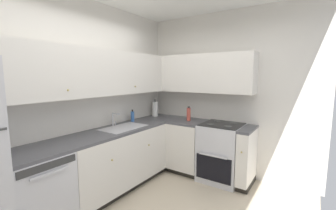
{
  "coord_description": "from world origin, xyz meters",
  "views": [
    {
      "loc": [
        -1.71,
        -1.25,
        1.65
      ],
      "look_at": [
        0.96,
        0.55,
        1.23
      ],
      "focal_mm": 23.63,
      "sensor_mm": 36.0,
      "label": 1
    }
  ],
  "objects": [
    {
      "name": "wall_right",
      "position": [
        1.89,
        0.0,
        1.35
      ],
      "size": [
        0.05,
        2.9,
        2.7
      ],
      "primitive_type": "cube",
      "color": "silver",
      "rests_on": "ground_plane"
    },
    {
      "name": "upper_cabinets_right",
      "position": [
        1.7,
        0.45,
        1.7
      ],
      "size": [
        0.32,
        1.9,
        0.63
      ],
      "color": "silver"
    },
    {
      "name": "paper_towel_roll",
      "position": [
        1.58,
        1.26,
        1.04
      ],
      "size": [
        0.11,
        0.11,
        0.34
      ],
      "color": "white",
      "rests_on": "countertop_back"
    },
    {
      "name": "lower_cabinets_back",
      "position": [
        0.44,
        1.11,
        0.44
      ],
      "size": [
        1.65,
        0.62,
        0.86
      ],
      "color": "silver",
      "rests_on": "ground_plane"
    },
    {
      "name": "countertop_back",
      "position": [
        0.44,
        1.1,
        0.88
      ],
      "size": [
        2.86,
        0.6,
        0.03
      ],
      "primitive_type": "cube",
      "color": "#4C4C51",
      "rests_on": "lower_cabinets_back"
    },
    {
      "name": "upper_cabinets_back",
      "position": [
        0.28,
        1.24,
        1.7
      ],
      "size": [
        2.54,
        0.34,
        0.63
      ],
      "color": "silver"
    },
    {
      "name": "dishwasher",
      "position": [
        -0.69,
        1.1,
        0.43
      ],
      "size": [
        0.6,
        0.63,
        0.86
      ],
      "color": "silver",
      "rests_on": "ground_plane"
    },
    {
      "name": "oven_range",
      "position": [
        1.58,
        -0.06,
        0.46
      ],
      "size": [
        0.68,
        0.62,
        1.05
      ],
      "color": "silver",
      "rests_on": "ground_plane"
    },
    {
      "name": "countertop_right",
      "position": [
        1.56,
        0.3,
        0.88
      ],
      "size": [
        0.6,
        1.35,
        0.03
      ],
      "color": "#4C4C51",
      "rests_on": "lower_cabinets_right"
    },
    {
      "name": "sink",
      "position": [
        0.57,
        1.07,
        0.86
      ],
      "size": [
        0.67,
        0.4,
        0.1
      ],
      "color": "#B7B7BC",
      "rests_on": "countertop_back"
    },
    {
      "name": "soap_bottle",
      "position": [
        0.98,
        1.28,
        0.99
      ],
      "size": [
        0.06,
        0.06,
        0.2
      ],
      "color": "#3F72BF",
      "rests_on": "countertop_back"
    },
    {
      "name": "oil_bottle",
      "position": [
        1.56,
        0.53,
        1.01
      ],
      "size": [
        0.07,
        0.07,
        0.24
      ],
      "color": "#BF4C3F",
      "rests_on": "countertop_right"
    },
    {
      "name": "faucet",
      "position": [
        0.57,
        1.28,
        1.02
      ],
      "size": [
        0.07,
        0.16,
        0.2
      ],
      "color": "silver",
      "rests_on": "countertop_back"
    },
    {
      "name": "lower_cabinets_right",
      "position": [
        1.57,
        0.3,
        0.44
      ],
      "size": [
        0.62,
        1.35,
        0.86
      ],
      "color": "silver",
      "rests_on": "ground_plane"
    },
    {
      "name": "wall_back",
      "position": [
        0.0,
        1.43,
        1.35
      ],
      "size": [
        3.83,
        0.05,
        2.7
      ],
      "primitive_type": "cube",
      "color": "silver",
      "rests_on": "ground_plane"
    }
  ]
}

